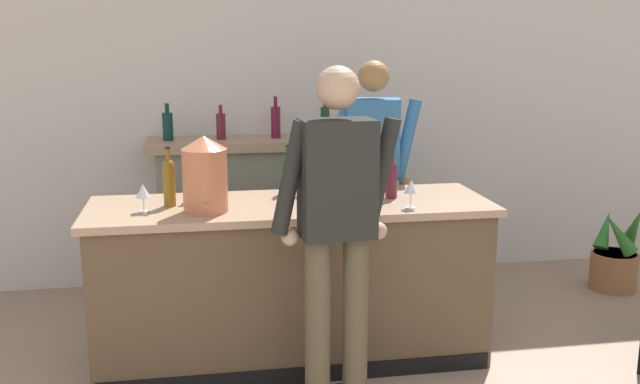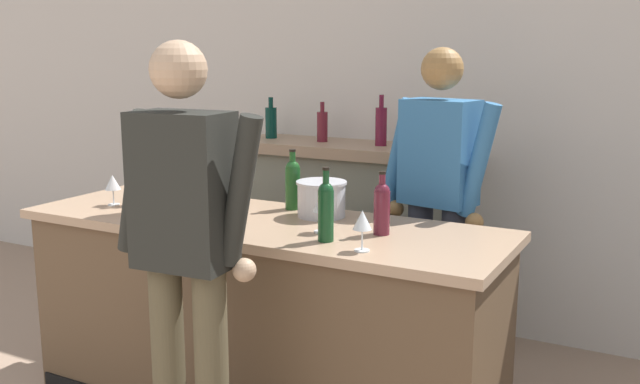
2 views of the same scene
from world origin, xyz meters
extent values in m
cube|color=beige|center=(0.00, 4.38, 1.38)|extent=(12.00, 0.07, 2.75)
cube|color=brown|center=(0.07, 2.81, 0.47)|extent=(2.30, 0.70, 0.93)
cube|color=tan|center=(0.07, 2.81, 0.96)|extent=(2.37, 0.77, 0.04)
cube|color=gray|center=(-0.07, 4.12, 0.56)|extent=(1.39, 0.44, 1.11)
cube|color=black|center=(-0.07, 3.89, 0.42)|extent=(0.76, 0.02, 0.71)
cube|color=tan|center=(-0.07, 4.10, 1.15)|extent=(1.55, 0.52, 0.07)
cylinder|color=#093028|center=(-0.67, 4.10, 1.29)|extent=(0.08, 0.08, 0.21)
cylinder|color=#093028|center=(-0.67, 4.10, 1.42)|extent=(0.03, 0.03, 0.07)
cylinder|color=maroon|center=(-0.28, 4.10, 1.28)|extent=(0.07, 0.07, 0.19)
cylinder|color=maroon|center=(-0.28, 4.10, 1.41)|extent=(0.03, 0.03, 0.06)
cylinder|color=maroon|center=(0.13, 4.10, 1.30)|extent=(0.07, 0.07, 0.24)
cylinder|color=maroon|center=(0.13, 4.10, 1.46)|extent=(0.03, 0.03, 0.08)
cylinder|color=#1B3E18|center=(0.51, 4.10, 1.30)|extent=(0.07, 0.07, 0.23)
cylinder|color=#1B3E18|center=(0.51, 4.10, 1.45)|extent=(0.03, 0.03, 0.08)
cylinder|color=brown|center=(0.11, 2.09, 0.48)|extent=(0.13, 0.13, 0.96)
cube|color=black|center=(0.21, 2.10, 1.26)|extent=(0.38, 0.25, 0.58)
cylinder|color=black|center=(0.44, 2.13, 1.27)|extent=(0.20, 0.08, 0.57)
sphere|color=tan|center=(0.43, 2.15, 0.97)|extent=(0.09, 0.09, 0.09)
cylinder|color=black|center=(-0.02, 2.10, 1.27)|extent=(0.20, 0.08, 0.57)
sphere|color=tan|center=(-0.02, 2.12, 0.97)|extent=(0.09, 0.09, 0.09)
sphere|color=tan|center=(0.21, 2.10, 1.70)|extent=(0.21, 0.21, 0.21)
cylinder|color=#353A49|center=(0.63, 3.49, 0.50)|extent=(0.13, 0.13, 1.00)
cube|color=black|center=(0.61, 3.42, 0.04)|extent=(0.15, 0.26, 0.07)
cylinder|color=#353A49|center=(0.82, 3.45, 0.50)|extent=(0.13, 0.13, 1.00)
cube|color=teal|center=(0.73, 3.47, 1.26)|extent=(0.40, 0.29, 0.53)
cylinder|color=teal|center=(0.50, 3.49, 1.25)|extent=(0.20, 0.08, 0.57)
sphere|color=olive|center=(0.49, 3.47, 0.95)|extent=(0.09, 0.09, 0.09)
cylinder|color=teal|center=(0.95, 3.40, 1.25)|extent=(0.20, 0.08, 0.57)
sphere|color=olive|center=(0.94, 3.38, 0.95)|extent=(0.09, 0.09, 0.09)
sphere|color=olive|center=(0.73, 3.47, 1.68)|extent=(0.21, 0.21, 0.21)
cylinder|color=#C06B47|center=(-0.42, 2.68, 1.15)|extent=(0.25, 0.25, 0.35)
cone|color=#C06B47|center=(-0.42, 2.68, 1.37)|extent=(0.25, 0.25, 0.07)
cylinder|color=#B29333|center=(-0.42, 2.53, 1.05)|extent=(0.02, 0.04, 0.02)
cylinder|color=silver|center=(0.30, 3.02, 1.06)|extent=(0.23, 0.23, 0.16)
cylinder|color=silver|center=(0.30, 3.02, 1.14)|extent=(0.24, 0.24, 0.01)
cylinder|color=#1A4A1C|center=(0.09, 3.09, 1.08)|extent=(0.08, 0.08, 0.21)
sphere|color=#1A4A1C|center=(0.09, 3.09, 1.19)|extent=(0.07, 0.07, 0.07)
cylinder|color=#1A4A1C|center=(0.09, 3.09, 1.23)|extent=(0.03, 0.03, 0.08)
cylinder|color=black|center=(0.09, 3.09, 1.28)|extent=(0.03, 0.03, 0.01)
cylinder|color=#133F1F|center=(0.53, 2.62, 1.09)|extent=(0.07, 0.07, 0.22)
sphere|color=#133F1F|center=(0.53, 2.62, 1.20)|extent=(0.06, 0.06, 0.06)
cylinder|color=#133F1F|center=(0.53, 2.62, 1.24)|extent=(0.03, 0.03, 0.08)
cylinder|color=black|center=(0.53, 2.62, 1.29)|extent=(0.03, 0.03, 0.01)
cylinder|color=#AABAB6|center=(-0.44, 3.04, 1.10)|extent=(0.07, 0.07, 0.24)
sphere|color=#AABAB6|center=(-0.44, 3.04, 1.22)|extent=(0.07, 0.07, 0.07)
cylinder|color=#AABAB6|center=(-0.44, 3.04, 1.27)|extent=(0.03, 0.03, 0.09)
cylinder|color=black|center=(-0.44, 3.04, 1.32)|extent=(0.03, 0.03, 0.01)
cylinder|color=#551928|center=(0.69, 2.84, 1.07)|extent=(0.07, 0.07, 0.19)
sphere|color=#551928|center=(0.69, 2.84, 1.17)|extent=(0.07, 0.07, 0.07)
cylinder|color=#551928|center=(0.69, 2.84, 1.21)|extent=(0.03, 0.03, 0.07)
cylinder|color=black|center=(0.69, 2.84, 1.25)|extent=(0.03, 0.03, 0.01)
cylinder|color=brown|center=(-0.63, 2.85, 1.10)|extent=(0.07, 0.07, 0.24)
sphere|color=brown|center=(-0.63, 2.85, 1.22)|extent=(0.07, 0.07, 0.07)
cylinder|color=brown|center=(-0.63, 2.85, 1.27)|extent=(0.03, 0.03, 0.09)
cylinder|color=black|center=(-0.63, 2.85, 1.32)|extent=(0.03, 0.03, 0.01)
cylinder|color=silver|center=(0.45, 2.74, 0.98)|extent=(0.07, 0.07, 0.01)
cylinder|color=silver|center=(0.45, 2.74, 1.03)|extent=(0.01, 0.01, 0.09)
cone|color=silver|center=(0.45, 2.74, 1.11)|extent=(0.09, 0.09, 0.08)
cylinder|color=silver|center=(0.73, 2.56, 0.98)|extent=(0.06, 0.06, 0.01)
cylinder|color=silver|center=(0.73, 2.56, 1.03)|extent=(0.01, 0.01, 0.08)
cone|color=silver|center=(0.73, 2.56, 1.11)|extent=(0.08, 0.08, 0.08)
cylinder|color=silver|center=(-0.77, 2.73, 0.98)|extent=(0.06, 0.06, 0.01)
cylinder|color=silver|center=(-0.77, 2.73, 1.02)|extent=(0.01, 0.01, 0.08)
cone|color=silver|center=(-0.77, 2.73, 1.10)|extent=(0.08, 0.08, 0.08)
camera|label=1|loc=(-0.46, -1.24, 1.93)|focal=40.00mm
camera|label=2|loc=(1.88, 0.06, 1.77)|focal=40.00mm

